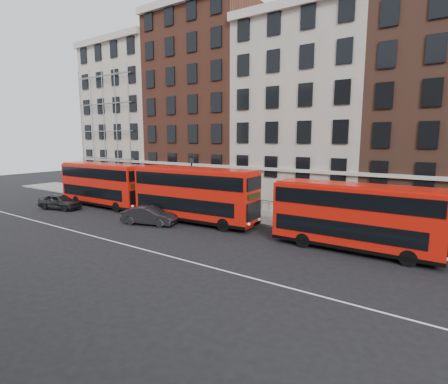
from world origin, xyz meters
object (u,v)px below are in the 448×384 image
Objects in this scene: bus_b at (194,194)px; bus_c at (354,216)px; car_front at (149,215)px; bus_a at (103,184)px; car_rear at (60,202)px.

bus_c is (13.05, 0.00, -0.20)m from bus_b.
car_front is at bearing -139.38° from bus_b.
bus_a is 10.19m from car_front.
car_front is at bearing -171.45° from bus_c.
bus_a reaches higher than bus_c.
car_rear is (-14.73, -3.46, -1.73)m from bus_b.
car_front is (-15.71, -2.63, -1.54)m from bus_c.
car_front is at bearing -16.23° from bus_a.
bus_a is 25.42m from bus_c.
bus_a is at bearing 57.98° from car_front.
car_front is (12.07, 0.83, -0.01)m from car_rear.
bus_b reaches higher than bus_a.
bus_b is 15.23m from car_rear.
bus_c is at bearing -97.40° from car_front.
bus_c is at bearing -96.12° from car_rear.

